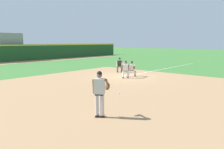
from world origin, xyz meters
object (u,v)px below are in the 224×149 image
pitcher (100,91)px  first_baseman (132,68)px  baseball (119,93)px  umpire (120,64)px  baserunner (126,69)px  first_base_bag (125,76)px

pitcher → first_baseman: size_ratio=1.39×
baseball → pitcher: pitcher is taller
first_baseman → umpire: umpire is taller
baseball → umpire: 9.07m
baserunner → umpire: same height
baseball → pitcher: 4.19m
first_baseman → baserunner: (-1.10, -0.14, 0.06)m
first_baseman → first_base_bag: bearing=146.1°
first_baseman → umpire: (1.31, 2.43, 0.06)m
baseball → baserunner: 5.63m
pitcher → baserunner: (8.24, 4.99, -0.27)m
pitcher → baseball: bearing=28.6°
baseball → first_baseman: first_baseman is taller
baserunner → baseball: bearing=-146.9°
baserunner → first_baseman: bearing=7.5°
first_base_bag → baserunner: baserunner is taller
first_base_bag → umpire: bearing=49.1°
baseball → pitcher: bearing=-151.4°
first_base_bag → baserunner: size_ratio=0.26×
baseball → umpire: (7.08, 5.62, 0.76)m
pitcher → umpire: bearing=35.4°
baseball → baserunner: baserunner is taller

